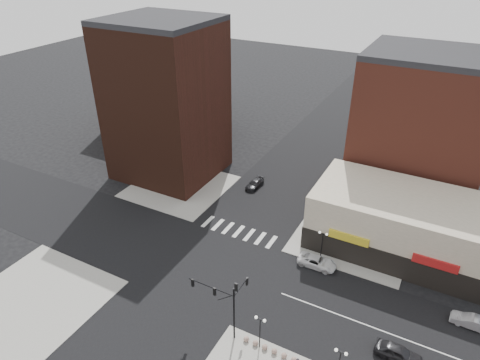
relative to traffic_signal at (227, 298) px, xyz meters
The scene contains 19 objects.
ground 11.76m from the traffic_signal, 132.74° to the left, with size 240.00×240.00×0.00m, color black.
road_ew 11.76m from the traffic_signal, 132.74° to the left, with size 200.00×14.00×0.02m, color black.
road_ns 11.76m from the traffic_signal, 132.74° to the left, with size 14.00×200.00×0.02m, color black.
sidewalk_nw 31.55m from the traffic_signal, 134.23° to the left, with size 15.00×15.00×0.12m, color gray.
sidewalk_ne 23.99m from the traffic_signal, 71.98° to the left, with size 15.00×15.00×0.12m, color gray.
sidewalk_sw 23.26m from the traffic_signal, 162.94° to the right, with size 15.00×15.00×0.12m, color gray.
building_nw 37.93m from the traffic_signal, 134.90° to the left, with size 16.00×15.00×25.00m, color #381B12.
building_nw_low 57.36m from the traffic_signal, 133.17° to the left, with size 20.00×18.00×12.00m, color #381B12.
building_ne_midrise 39.60m from the traffic_signal, 72.51° to the left, with size 18.00×15.00×22.00m, color brown.
building_ne_row 26.71m from the traffic_signal, 58.92° to the left, with size 24.20×12.20×8.00m.
traffic_signal is the anchor object (origin of this frame).
street_lamp_se_a 4.12m from the traffic_signal, ahead, with size 1.22×0.32×4.16m.
street_lamp_se_b 11.88m from the traffic_signal, ahead, with size 1.22×0.32×4.16m.
street_lamp_ne 16.62m from the traffic_signal, 73.25° to the left, with size 1.22×0.32×4.16m.
bollard_row 8.35m from the traffic_signal, ahead, with size 10.02×0.57×0.57m.
white_suv 15.71m from the traffic_signal, 71.44° to the left, with size 2.25×4.88×1.36m, color white.
dark_sedan_east 17.65m from the traffic_signal, 17.38° to the left, with size 1.84×4.57×1.56m, color black.
silver_sedan 26.30m from the traffic_signal, 29.90° to the left, with size 1.44×4.14×1.36m, color #9FA0A4.
dark_sedan_north 30.38m from the traffic_signal, 110.95° to the left, with size 1.73×4.26×1.24m, color black.
Camera 1 is at (22.95, -34.59, 36.47)m, focal length 32.00 mm.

